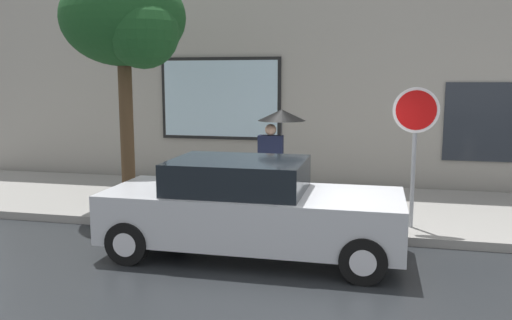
# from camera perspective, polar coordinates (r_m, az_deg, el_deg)

# --- Properties ---
(ground_plane) EXTENTS (60.00, 60.00, 0.00)m
(ground_plane) POSITION_cam_1_polar(r_m,az_deg,el_deg) (8.05, 6.47, -10.74)
(ground_plane) COLOR black
(sidewalk) EXTENTS (20.00, 4.00, 0.15)m
(sidewalk) POSITION_cam_1_polar(r_m,az_deg,el_deg) (10.90, 8.27, -5.15)
(sidewalk) COLOR gray
(sidewalk) RESTS_ON ground
(building_facade) EXTENTS (20.00, 0.67, 7.00)m
(building_facade) POSITION_cam_1_polar(r_m,az_deg,el_deg) (13.09, 9.43, 12.19)
(building_facade) COLOR #9E998E
(building_facade) RESTS_ON ground
(parked_car) EXTENTS (4.47, 1.83, 1.48)m
(parked_car) POSITION_cam_1_polar(r_m,az_deg,el_deg) (8.05, -0.67, -5.28)
(parked_car) COLOR #B7BABF
(parked_car) RESTS_ON ground
(pedestrian_with_umbrella) EXTENTS (0.94, 0.94, 1.94)m
(pedestrian_with_umbrella) POSITION_cam_1_polar(r_m,az_deg,el_deg) (10.40, 2.36, 3.19)
(pedestrian_with_umbrella) COLOR black
(pedestrian_with_umbrella) RESTS_ON sidewalk
(street_tree) EXTENTS (2.47, 2.10, 4.62)m
(street_tree) POSITION_cam_1_polar(r_m,az_deg,el_deg) (10.71, -13.80, 14.23)
(street_tree) COLOR #4C3823
(street_tree) RESTS_ON sidewalk
(stop_sign) EXTENTS (0.76, 0.10, 2.39)m
(stop_sign) POSITION_cam_1_polar(r_m,az_deg,el_deg) (9.22, 16.82, 3.17)
(stop_sign) COLOR gray
(stop_sign) RESTS_ON sidewalk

